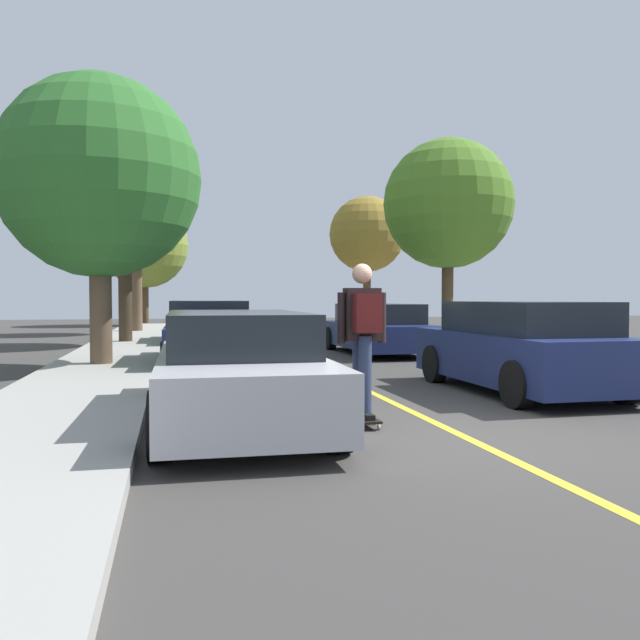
{
  "coord_description": "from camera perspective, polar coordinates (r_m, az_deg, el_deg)",
  "views": [
    {
      "loc": [
        -2.97,
        -6.32,
        1.46
      ],
      "look_at": [
        -0.18,
        5.98,
        1.03
      ],
      "focal_mm": 36.42,
      "sensor_mm": 36.0,
      "label": 1
    }
  ],
  "objects": [
    {
      "name": "street_tree_left_near",
      "position": [
        20.8,
        -16.83,
        10.13
      ],
      "size": [
        3.98,
        3.98,
        6.32
      ],
      "color": "#3D2D1E",
      "rests_on": "sidewalk_left"
    },
    {
      "name": "street_tree_left_farthest",
      "position": [
        35.35,
        -15.14,
        6.34
      ],
      "size": [
        4.46,
        4.46,
        6.3
      ],
      "color": "#4C3823",
      "rests_on": "sidewalk_left"
    },
    {
      "name": "street_tree_right_nearest",
      "position": [
        18.36,
        11.19,
        9.94
      ],
      "size": [
        3.54,
        3.54,
        5.66
      ],
      "color": "#4C3823",
      "rests_on": "sidewalk_right"
    },
    {
      "name": "street_tree_right_near",
      "position": [
        25.43,
        4.16,
        7.49
      ],
      "size": [
        2.93,
        2.93,
        5.26
      ],
      "color": "#4C3823",
      "rests_on": "sidewalk_right"
    },
    {
      "name": "parked_car_left_near",
      "position": [
        14.04,
        -9.84,
        -1.22
      ],
      "size": [
        1.91,
        4.45,
        1.4
      ],
      "color": "navy",
      "rests_on": "ground"
    },
    {
      "name": "parked_car_right_near",
      "position": [
        17.0,
        5.16,
        -0.82
      ],
      "size": [
        2.06,
        4.59,
        1.3
      ],
      "color": "navy",
      "rests_on": "ground"
    },
    {
      "name": "skateboard",
      "position": [
        7.57,
        3.69,
        -8.49
      ],
      "size": [
        0.23,
        0.84,
        0.1
      ],
      "color": "black",
      "rests_on": "ground"
    },
    {
      "name": "ground",
      "position": [
        7.14,
        12.32,
        -9.89
      ],
      "size": [
        80.0,
        80.0,
        0.0
      ],
      "primitive_type": "plane",
      "color": "#3D3A38"
    },
    {
      "name": "parked_car_right_nearest",
      "position": [
        10.48,
        17.22,
        -2.3
      ],
      "size": [
        1.88,
        4.15,
        1.4
      ],
      "color": "navy",
      "rests_on": "ground"
    },
    {
      "name": "sidewalk_left",
      "position": [
        6.62,
        -24.95,
        -10.35
      ],
      "size": [
        2.09,
        56.0,
        0.14
      ],
      "primitive_type": "cube",
      "color": "#9E9B93",
      "rests_on": "ground"
    },
    {
      "name": "skateboarder",
      "position": [
        7.42,
        3.78,
        -0.83
      ],
      "size": [
        0.58,
        0.7,
        1.75
      ],
      "color": "black",
      "rests_on": "skateboard"
    },
    {
      "name": "street_tree_left_nearest",
      "position": [
        13.97,
        -18.83,
        11.73
      ],
      "size": [
        4.03,
        4.03,
        5.75
      ],
      "color": "brown",
      "rests_on": "sidewalk_left"
    },
    {
      "name": "fire_hydrant",
      "position": [
        14.44,
        15.05,
        -1.98
      ],
      "size": [
        0.2,
        0.2,
        0.7
      ],
      "color": "#B2140F",
      "rests_on": "sidewalk_right"
    },
    {
      "name": "parked_car_left_far",
      "position": [
        20.52,
        -10.78,
        -0.37
      ],
      "size": [
        1.91,
        4.63,
        1.27
      ],
      "color": "#196066",
      "rests_on": "ground"
    },
    {
      "name": "street_tree_left_far",
      "position": [
        27.26,
        -15.86,
        8.81
      ],
      "size": [
        3.57,
        3.57,
        6.43
      ],
      "color": "brown",
      "rests_on": "sidewalk_left"
    },
    {
      "name": "center_line",
      "position": [
        10.84,
        3.27,
        -5.77
      ],
      "size": [
        0.12,
        39.2,
        0.01
      ],
      "primitive_type": "cube",
      "color": "gold",
      "rests_on": "ground"
    },
    {
      "name": "parked_car_left_nearest",
      "position": [
        7.62,
        -7.34,
        -4.15
      ],
      "size": [
        1.89,
        4.61,
        1.29
      ],
      "color": "#B7B7BC",
      "rests_on": "ground"
    }
  ]
}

